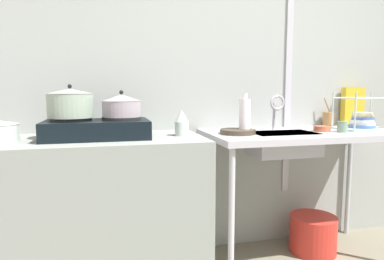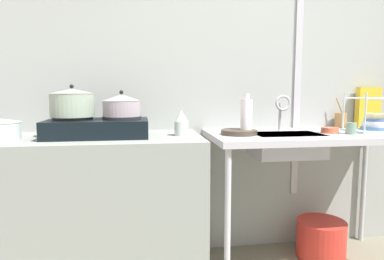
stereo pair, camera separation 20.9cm
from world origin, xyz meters
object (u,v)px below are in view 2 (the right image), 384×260
(sink_basin, at_px, (287,145))
(cereal_box, at_px, (368,107))
(frying_pan, at_px, (239,132))
(dish_rack, at_px, (375,123))
(stove, at_px, (98,127))
(pot_on_left_burner, at_px, (72,103))
(pot_on_right_burner, at_px, (122,105))
(faucet, at_px, (282,107))
(utensil_jar, at_px, (341,120))
(percolator, at_px, (181,123))
(bottle_by_sink, at_px, (246,116))
(cup_by_rack, at_px, (351,128))
(small_bowl_on_drainboard, at_px, (330,130))
(bucket_on_floor, at_px, (321,239))

(sink_basin, height_order, cereal_box, cereal_box)
(frying_pan, height_order, dish_rack, dish_rack)
(stove, relative_size, frying_pan, 2.59)
(pot_on_left_burner, height_order, pot_on_right_burner, pot_on_left_burner)
(cereal_box, bearing_deg, sink_basin, -159.64)
(faucet, distance_m, utensil_jar, 0.56)
(percolator, height_order, bottle_by_sink, bottle_by_sink)
(cup_by_rack, height_order, bottle_by_sink, bottle_by_sink)
(small_bowl_on_drainboard, bearing_deg, frying_pan, 179.60)
(cup_by_rack, bearing_deg, pot_on_left_burner, 176.47)
(pot_on_left_burner, relative_size, percolator, 1.63)
(pot_on_left_burner, bearing_deg, stove, 0.00)
(pot_on_right_burner, xyz_separation_m, sink_basin, (1.04, -0.03, -0.26))
(cup_by_rack, bearing_deg, sink_basin, 168.64)
(percolator, xyz_separation_m, bottle_by_sink, (0.41, -0.00, 0.04))
(small_bowl_on_drainboard, distance_m, bucket_on_floor, 0.80)
(stove, bearing_deg, sink_basin, -1.32)
(stove, height_order, small_bowl_on_drainboard, stove)
(pot_on_right_burner, relative_size, small_bowl_on_drainboard, 2.04)
(pot_on_right_burner, xyz_separation_m, dish_rack, (1.69, 0.01, -0.13))
(dish_rack, xyz_separation_m, bucket_on_floor, (-0.33, 0.06, -0.83))
(frying_pan, xyz_separation_m, bottle_by_sink, (0.05, 0.01, 0.10))
(pot_on_right_burner, bearing_deg, frying_pan, -1.64)
(faucet, bearing_deg, utensil_jar, 15.27)
(pot_on_left_burner, height_order, cereal_box, pot_on_left_burner)
(percolator, relative_size, cup_by_rack, 2.13)
(faucet, relative_size, small_bowl_on_drainboard, 2.22)
(pot_on_left_burner, distance_m, frying_pan, 1.03)
(percolator, xyz_separation_m, bucket_on_floor, (1.01, 0.08, -0.85))
(pot_on_left_burner, distance_m, small_bowl_on_drainboard, 1.63)
(stove, xyz_separation_m, dish_rack, (1.83, 0.01, -0.00))
(frying_pan, bearing_deg, utensil_jar, 17.71)
(frying_pan, distance_m, utensil_jar, 0.91)
(faucet, relative_size, dish_rack, 0.71)
(faucet, relative_size, bottle_by_sink, 0.96)
(stove, bearing_deg, bucket_on_floor, 2.38)
(pot_on_left_burner, relative_size, pot_on_right_burner, 1.13)
(stove, distance_m, dish_rack, 1.83)
(pot_on_right_burner, bearing_deg, percolator, -2.08)
(small_bowl_on_drainboard, bearing_deg, bottle_by_sink, 179.02)
(dish_rack, distance_m, cereal_box, 0.31)
(stove, height_order, percolator, percolator)
(bottle_by_sink, bearing_deg, pot_on_right_burner, 178.86)
(stove, xyz_separation_m, percolator, (0.50, -0.01, 0.02))
(faucet, distance_m, cereal_box, 0.78)
(pot_on_left_burner, distance_m, faucet, 1.35)
(stove, distance_m, frying_pan, 0.87)
(cup_by_rack, bearing_deg, pot_on_right_burner, 175.77)
(cereal_box, bearing_deg, frying_pan, -165.72)
(sink_basin, relative_size, frying_pan, 1.92)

